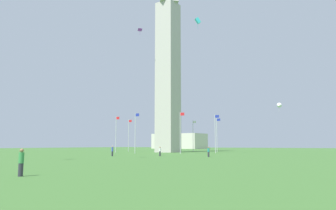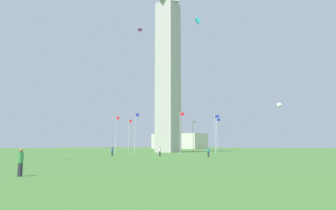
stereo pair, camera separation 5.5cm
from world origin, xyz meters
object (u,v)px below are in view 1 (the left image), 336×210
Objects in this scene: flagpole_n at (215,132)px; flagpole_nw at (180,131)px; flagpole_ne at (217,133)px; flagpole_e at (193,134)px; person_teal_shirt at (208,152)px; flagpole_se at (159,135)px; distant_building at (179,141)px; kite_cyan_box at (198,21)px; kite_purple_diamond at (140,30)px; flagpole_sw at (116,133)px; flagpole_w at (135,131)px; person_green_shirt at (21,162)px; person_blue_shirt at (112,151)px; obelisk_monument at (168,66)px; kite_white_delta at (279,106)px; flagpole_s at (129,134)px; person_white_shirt at (160,151)px.

flagpole_n is 10.15m from flagpole_nw.
flagpole_ne is 10.15m from flagpole_e.
flagpole_e is 5.57× the size of person_teal_shirt.
distant_building is at bearing 116.00° from flagpole_se.
kite_purple_diamond is at bearing 171.04° from kite_cyan_box.
flagpole_se is 18.75m from flagpole_sw.
flagpole_ne is 1.00× the size of flagpole_nw.
flagpole_ne is at bearing 90.00° from flagpole_nw.
flagpole_n reaches higher than distant_building.
flagpole_sw and flagpole_w have the same top height.
flagpole_n is at bearing 96.58° from kite_cyan_box.
flagpole_se reaches higher than person_green_shirt.
flagpole_sw is at bearing -69.84° from distant_building.
flagpole_ne is at bearing -40.60° from person_blue_shirt.
kite_cyan_box is (5.08, -0.98, 23.42)m from flagpole_nw.
flagpole_e is 41.61m from person_blue_shirt.
flagpole_nw is at bearing -44.74° from person_blue_shirt.
person_blue_shirt is (6.75, -14.34, -4.01)m from flagpole_w.
flagpole_w is at bearing -64.97° from distant_building.
obelisk_monument is 1.83× the size of distant_building.
flagpole_w is (9.38, -22.63, 0.00)m from flagpole_se.
flagpole_nw reaches higher than distant_building.
obelisk_monument reaches higher than person_blue_shirt.
person_blue_shirt is at bearing -94.06° from flagpole_ne.
obelisk_monument is 26.48× the size of person_green_shirt.
obelisk_monument reaches higher than person_green_shirt.
person_blue_shirt is at bearing -131.02° from kite_white_delta.
person_green_shirt is at bearing -58.49° from kite_purple_diamond.
kite_cyan_box is at bearing -150.96° from kite_white_delta.
flagpole_s is 35.71m from person_white_shirt.
flagpole_n is 23.53m from person_white_shirt.
kite_purple_diamond is at bearing 122.32° from flagpole_w.
kite_white_delta is at bearing -46.34° from distant_building.
kite_cyan_box is at bearing -39.62° from flagpole_se.
person_green_shirt is 54.59m from kite_white_delta.
flagpole_e is 24.50m from flagpole_sw.
flagpole_s is 28.73m from kite_purple_diamond.
obelisk_monument is 22.14m from flagpole_nw.
flagpole_se is at bearing 32.31° from person_teal_shirt.
distant_building is (-37.16, 66.44, -18.95)m from obelisk_monument.
kite_white_delta is at bearing 19.67° from flagpole_nw.
flagpole_ne is (-3.88, 9.38, 0.00)m from flagpole_n.
person_white_shirt is (26.86, -23.16, -4.10)m from flagpole_s.
flagpole_sw reaches higher than person_blue_shirt.
kite_white_delta is (14.98, 20.65, 9.02)m from person_white_shirt.
kite_white_delta is at bearing -38.58° from person_green_shirt.
kite_white_delta is 0.08× the size of distant_building.
kite_white_delta reaches higher than flagpole_nw.
flagpole_se is 5.34× the size of kite_purple_diamond.
person_teal_shirt is at bearing -21.45° from flagpole_w.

